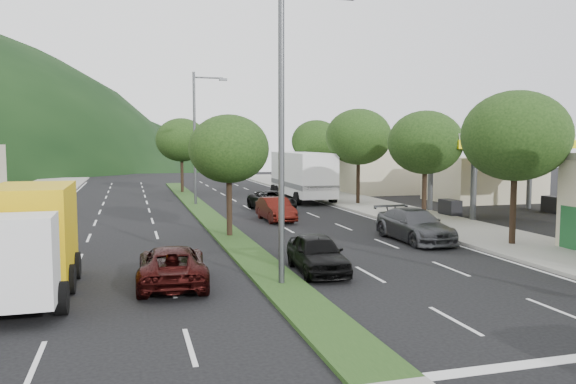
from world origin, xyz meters
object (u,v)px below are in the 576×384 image
object	(u,v)px
tree_r_d	(359,137)
tree_med_near	(229,149)
suv_maroon	(172,265)
streetlight_near	(287,116)
tree_r_b	(516,136)
car_queue_a	(317,253)
tree_med_far	(182,140)
box_truck	(29,244)
streetlight_mid	(197,132)
car_queue_c	(276,209)
car_queue_d	(272,201)
tree_r_c	(425,143)
tree_r_e	(316,141)
motorhome	(302,175)
car_queue_b	(414,225)

from	to	relation	value
tree_r_d	tree_med_near	size ratio (longest dim) A/B	1.19
tree_r_d	suv_maroon	bearing A→B (deg)	-126.62
streetlight_near	tree_r_b	bearing A→B (deg)	18.73
car_queue_a	tree_med_far	bearing A→B (deg)	96.26
car_queue_a	tree_med_near	bearing A→B (deg)	105.24
tree_med_near	box_truck	bearing A→B (deg)	-131.70
tree_r_b	streetlight_mid	world-z (taller)	streetlight_mid
car_queue_c	car_queue_d	distance (m)	5.10
tree_r_c	car_queue_d	xyz separation A→B (m)	(-7.23, 8.25, -4.05)
tree_r_e	suv_maroon	distance (m)	34.72
tree_r_e	car_queue_c	xyz separation A→B (m)	(-8.25, -16.75, -4.19)
suv_maroon	box_truck	xyz separation A→B (m)	(-4.37, 0.02, 0.93)
tree_r_e	car_queue_a	world-z (taller)	tree_r_e
tree_med_near	car_queue_c	size ratio (longest dim) A/B	1.41
tree_med_near	car_queue_a	bearing A→B (deg)	-78.06
car_queue_c	car_queue_d	xyz separation A→B (m)	(1.02, 5.00, -0.01)
box_truck	motorhome	bearing A→B (deg)	-123.60
tree_r_c	car_queue_a	bearing A→B (deg)	-134.44
streetlight_mid	car_queue_a	world-z (taller)	streetlight_mid
tree_r_d	car_queue_d	world-z (taller)	tree_r_d
car_queue_b	motorhome	distance (m)	20.27
streetlight_mid	car_queue_d	distance (m)	8.21
tree_r_e	car_queue_a	size ratio (longest dim) A/B	1.63
suv_maroon	tree_r_c	bearing A→B (deg)	-141.81
tree_r_d	streetlight_near	size ratio (longest dim) A/B	0.72
box_truck	car_queue_d	bearing A→B (deg)	-123.77
tree_r_c	tree_med_far	distance (m)	26.83
tree_r_b	streetlight_near	distance (m)	12.47
tree_med_near	motorhome	distance (m)	19.20
car_queue_d	tree_med_far	bearing A→B (deg)	100.91
tree_med_near	car_queue_a	xyz separation A→B (m)	(1.78, -8.42, -3.73)
tree_med_near	tree_r_d	bearing A→B (deg)	45.00
tree_r_c	streetlight_mid	bearing A→B (deg)	132.22
motorhome	tree_r_e	bearing A→B (deg)	61.32
streetlight_near	box_truck	distance (m)	9.05
car_queue_b	suv_maroon	bearing A→B (deg)	-156.99
car_queue_a	box_truck	xyz separation A→B (m)	(-9.61, -0.37, 0.89)
tree_r_d	car_queue_a	size ratio (longest dim) A/B	1.74
suv_maroon	motorhome	size ratio (longest dim) A/B	0.46
streetlight_near	car_queue_d	distance (m)	21.32
streetlight_near	motorhome	xyz separation A→B (m)	(8.80, 26.79, -3.48)
tree_med_far	streetlight_mid	distance (m)	11.02
tree_r_c	tree_r_e	world-z (taller)	tree_r_e
tree_r_d	tree_r_e	xyz separation A→B (m)	(0.00, 10.00, -0.29)
streetlight_near	motorhome	bearing A→B (deg)	71.83
tree_r_c	car_queue_a	size ratio (longest dim) A/B	1.58
tree_med_far	motorhome	xyz separation A→B (m)	(9.00, -9.21, -2.91)
tree_med_near	suv_maroon	xyz separation A→B (m)	(-3.46, -8.80, -3.77)
car_queue_a	car_queue_c	bearing A→B (deg)	85.08
box_truck	tree_r_d	bearing A→B (deg)	-133.91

